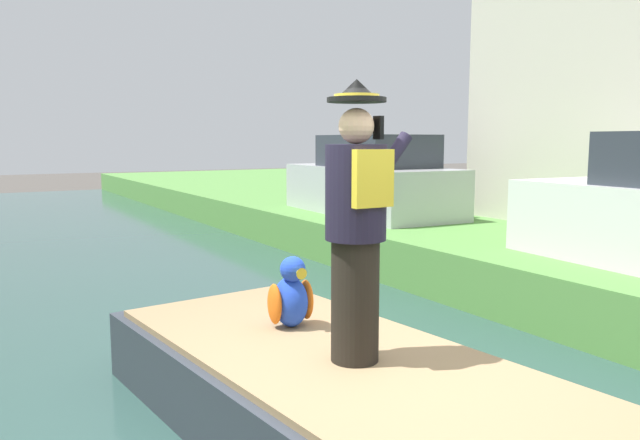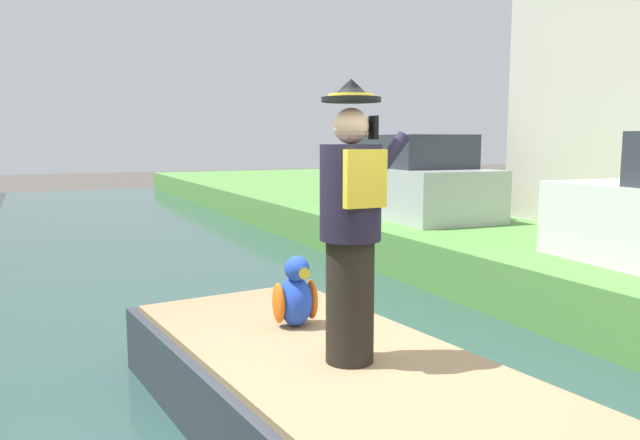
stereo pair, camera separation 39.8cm
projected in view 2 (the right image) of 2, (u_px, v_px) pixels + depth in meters
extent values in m
cube|color=#333842|center=(333.00, 398.00, 4.29)|extent=(2.23, 4.37, 0.56)
cube|color=#997A56|center=(333.00, 357.00, 4.25)|extent=(2.05, 4.02, 0.05)
cylinder|color=black|center=(350.00, 301.00, 4.05)|extent=(0.32, 0.32, 0.82)
cylinder|color=black|center=(351.00, 193.00, 3.95)|extent=(0.40, 0.40, 0.62)
cube|color=gold|center=(365.00, 179.00, 3.77)|extent=(0.28, 0.06, 0.36)
sphere|color=#DBA884|center=(351.00, 126.00, 3.90)|extent=(0.23, 0.23, 0.23)
cylinder|color=black|center=(351.00, 100.00, 3.88)|extent=(0.38, 0.38, 0.03)
cone|color=black|center=(351.00, 88.00, 3.87)|extent=(0.26, 0.26, 0.12)
cylinder|color=gold|center=(351.00, 96.00, 3.87)|extent=(0.29, 0.29, 0.02)
cylinder|color=black|center=(383.00, 164.00, 3.99)|extent=(0.38, 0.09, 0.43)
cube|color=black|center=(373.00, 128.00, 3.90)|extent=(0.03, 0.08, 0.15)
ellipsoid|color=blue|center=(295.00, 301.00, 4.86)|extent=(0.26, 0.32, 0.40)
sphere|color=blue|center=(297.00, 269.00, 4.79)|extent=(0.20, 0.20, 0.20)
cone|color=yellow|center=(302.00, 272.00, 4.70)|extent=(0.09, 0.09, 0.09)
ellipsoid|color=orange|center=(279.00, 303.00, 4.80)|extent=(0.08, 0.20, 0.32)
ellipsoid|color=orange|center=(311.00, 299.00, 4.92)|extent=(0.08, 0.20, 0.32)
cube|color=#B7B7BC|center=(406.00, 190.00, 11.69)|extent=(1.91, 4.08, 0.90)
cube|color=#2D333D|center=(412.00, 151.00, 11.42)|extent=(1.56, 2.27, 0.60)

